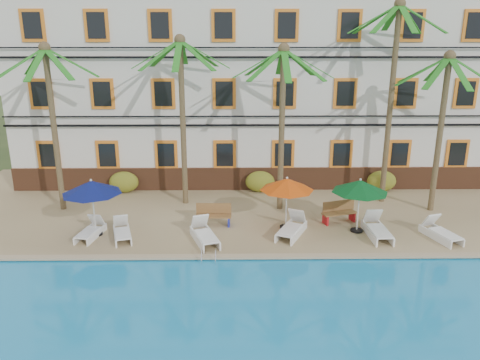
{
  "coord_description": "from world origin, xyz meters",
  "views": [
    {
      "loc": [
        -1.01,
        -16.36,
        7.98
      ],
      "look_at": [
        -0.77,
        3.0,
        2.0
      ],
      "focal_mm": 35.0,
      "sensor_mm": 36.0,
      "label": 1
    }
  ],
  "objects_px": {
    "umbrella_blue": "(92,187)",
    "palm_c": "(282,105)",
    "lounger_c": "(204,234)",
    "pool_ladder": "(209,259)",
    "lounger_e": "(377,229)",
    "umbrella_red": "(287,185)",
    "palm_b": "(182,98)",
    "lounger_d": "(292,228)",
    "bench_left": "(214,214)",
    "umbrella_green": "(360,186)",
    "palm_a": "(51,105)",
    "lounger_f": "(440,232)",
    "lounger_b": "(122,232)",
    "palm_d": "(393,79)",
    "lounger_a": "(91,231)",
    "palm_e": "(443,110)",
    "bench_right": "(338,212)"
  },
  "relations": [
    {
      "from": "lounger_c",
      "to": "bench_right",
      "type": "relative_size",
      "value": 1.35
    },
    {
      "from": "palm_e",
      "to": "pool_ladder",
      "type": "distance_m",
      "value": 12.09
    },
    {
      "from": "palm_a",
      "to": "lounger_f",
      "type": "relative_size",
      "value": 3.81
    },
    {
      "from": "umbrella_blue",
      "to": "lounger_d",
      "type": "relative_size",
      "value": 1.12
    },
    {
      "from": "pool_ladder",
      "to": "umbrella_red",
      "type": "bearing_deg",
      "value": 42.53
    },
    {
      "from": "umbrella_blue",
      "to": "palm_c",
      "type": "bearing_deg",
      "value": 20.82
    },
    {
      "from": "palm_b",
      "to": "lounger_d",
      "type": "relative_size",
      "value": 3.69
    },
    {
      "from": "palm_a",
      "to": "palm_e",
      "type": "distance_m",
      "value": 17.11
    },
    {
      "from": "palm_a",
      "to": "palm_c",
      "type": "height_order",
      "value": "palm_a"
    },
    {
      "from": "lounger_c",
      "to": "pool_ladder",
      "type": "relative_size",
      "value": 2.86
    },
    {
      "from": "lounger_d",
      "to": "umbrella_blue",
      "type": "bearing_deg",
      "value": 179.11
    },
    {
      "from": "lounger_c",
      "to": "bench_left",
      "type": "height_order",
      "value": "lounger_c"
    },
    {
      "from": "lounger_d",
      "to": "bench_left",
      "type": "xyz_separation_m",
      "value": [
        -3.2,
        1.11,
        0.16
      ]
    },
    {
      "from": "lounger_f",
      "to": "palm_d",
      "type": "bearing_deg",
      "value": 102.62
    },
    {
      "from": "lounger_a",
      "to": "palm_e",
      "type": "bearing_deg",
      "value": 10.91
    },
    {
      "from": "palm_c",
      "to": "lounger_f",
      "type": "xyz_separation_m",
      "value": [
        6.07,
        -3.5,
        -4.54
      ]
    },
    {
      "from": "lounger_d",
      "to": "lounger_e",
      "type": "bearing_deg",
      "value": -2.6
    },
    {
      "from": "palm_c",
      "to": "umbrella_red",
      "type": "height_order",
      "value": "palm_c"
    },
    {
      "from": "lounger_c",
      "to": "lounger_d",
      "type": "relative_size",
      "value": 1.0
    },
    {
      "from": "lounger_b",
      "to": "palm_d",
      "type": "bearing_deg",
      "value": 19.83
    },
    {
      "from": "palm_b",
      "to": "umbrella_red",
      "type": "distance_m",
      "value": 6.33
    },
    {
      "from": "palm_a",
      "to": "lounger_b",
      "type": "distance_m",
      "value": 6.68
    },
    {
      "from": "umbrella_red",
      "to": "lounger_e",
      "type": "relative_size",
      "value": 1.09
    },
    {
      "from": "umbrella_red",
      "to": "bench_left",
      "type": "distance_m",
      "value": 3.38
    },
    {
      "from": "pool_ladder",
      "to": "lounger_e",
      "type": "bearing_deg",
      "value": 16.18
    },
    {
      "from": "palm_d",
      "to": "lounger_f",
      "type": "bearing_deg",
      "value": -77.38
    },
    {
      "from": "palm_b",
      "to": "lounger_a",
      "type": "bearing_deg",
      "value": -130.72
    },
    {
      "from": "bench_left",
      "to": "umbrella_green",
      "type": "bearing_deg",
      "value": -7.48
    },
    {
      "from": "palm_a",
      "to": "umbrella_green",
      "type": "bearing_deg",
      "value": -12.14
    },
    {
      "from": "palm_d",
      "to": "umbrella_red",
      "type": "xyz_separation_m",
      "value": [
        -5.04,
        -3.26,
        -3.97
      ]
    },
    {
      "from": "lounger_b",
      "to": "bench_left",
      "type": "height_order",
      "value": "bench_left"
    },
    {
      "from": "palm_e",
      "to": "umbrella_blue",
      "type": "bearing_deg",
      "value": -169.75
    },
    {
      "from": "palm_c",
      "to": "lounger_c",
      "type": "xyz_separation_m",
      "value": [
        -3.3,
        -3.65,
        -4.52
      ]
    },
    {
      "from": "umbrella_blue",
      "to": "lounger_d",
      "type": "xyz_separation_m",
      "value": [
        7.95,
        -0.12,
        -1.71
      ]
    },
    {
      "from": "umbrella_red",
      "to": "pool_ladder",
      "type": "xyz_separation_m",
      "value": [
        -3.08,
        -2.83,
        -1.91
      ]
    },
    {
      "from": "lounger_b",
      "to": "lounger_e",
      "type": "distance_m",
      "value": 10.22
    },
    {
      "from": "palm_d",
      "to": "lounger_a",
      "type": "distance_m",
      "value": 14.7
    },
    {
      "from": "palm_c",
      "to": "umbrella_green",
      "type": "height_order",
      "value": "palm_c"
    },
    {
      "from": "lounger_a",
      "to": "bench_right",
      "type": "relative_size",
      "value": 1.13
    },
    {
      "from": "palm_a",
      "to": "lounger_e",
      "type": "height_order",
      "value": "palm_a"
    },
    {
      "from": "palm_c",
      "to": "umbrella_red",
      "type": "xyz_separation_m",
      "value": [
        0.04,
        -2.33,
        -2.92
      ]
    },
    {
      "from": "umbrella_red",
      "to": "palm_d",
      "type": "bearing_deg",
      "value": 32.91
    },
    {
      "from": "umbrella_blue",
      "to": "lounger_f",
      "type": "relative_size",
      "value": 1.2
    },
    {
      "from": "palm_d",
      "to": "palm_e",
      "type": "height_order",
      "value": "palm_d"
    },
    {
      "from": "palm_b",
      "to": "bench_left",
      "type": "relative_size",
      "value": 5.15
    },
    {
      "from": "lounger_a",
      "to": "pool_ladder",
      "type": "height_order",
      "value": "lounger_a"
    },
    {
      "from": "umbrella_red",
      "to": "pool_ladder",
      "type": "relative_size",
      "value": 3.02
    },
    {
      "from": "palm_b",
      "to": "umbrella_red",
      "type": "xyz_separation_m",
      "value": [
        4.51,
        -3.15,
        -3.12
      ]
    },
    {
      "from": "umbrella_blue",
      "to": "lounger_d",
      "type": "height_order",
      "value": "umbrella_blue"
    },
    {
      "from": "lounger_a",
      "to": "lounger_e",
      "type": "xyz_separation_m",
      "value": [
        11.5,
        -0.08,
        0.05
      ]
    }
  ]
}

